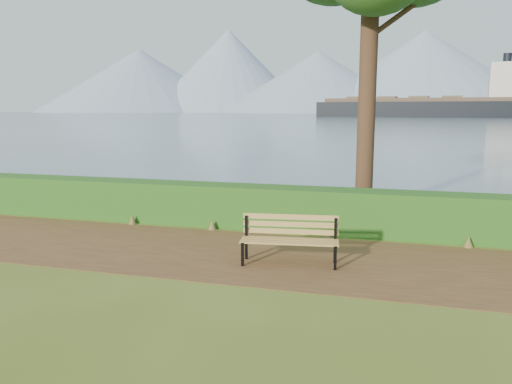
% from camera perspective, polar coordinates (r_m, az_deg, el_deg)
% --- Properties ---
extents(ground, '(140.00, 140.00, 0.00)m').
position_cam_1_polar(ground, '(9.59, -3.19, -7.59)').
color(ground, '#4D5C1A').
rests_on(ground, ground).
extents(path, '(40.00, 3.40, 0.01)m').
position_cam_1_polar(path, '(9.86, -2.62, -7.07)').
color(path, '#4F321B').
rests_on(path, ground).
extents(hedge, '(32.00, 0.85, 1.00)m').
position_cam_1_polar(hedge, '(11.88, 0.87, -1.74)').
color(hedge, '#1A4E16').
rests_on(hedge, ground).
extents(water, '(700.00, 510.00, 0.00)m').
position_cam_1_polar(water, '(268.69, 15.35, 8.54)').
color(water, '#455F6F').
rests_on(water, ground).
extents(mountains, '(585.00, 190.00, 70.00)m').
position_cam_1_polar(mountains, '(415.63, 14.46, 12.61)').
color(mountains, '#7C8FA6').
rests_on(mountains, ground).
extents(bench, '(1.82, 0.75, 0.89)m').
position_cam_1_polar(bench, '(9.18, 3.88, -5.06)').
color(bench, black).
rests_on(bench, ground).
extents(cargo_ship, '(73.33, 19.47, 22.01)m').
position_cam_1_polar(cargo_ship, '(177.75, 19.73, 9.07)').
color(cargo_ship, black).
rests_on(cargo_ship, ground).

